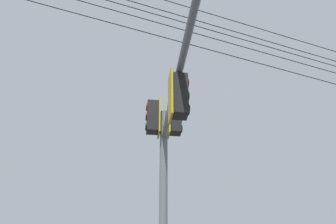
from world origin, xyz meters
TOP-DOWN VIEW (x-y plane):
  - signal_mast_assembly at (-0.29, 0.08)m, footprint 4.65×3.31m
  - overhead_wire_span at (0.80, 0.82)m, footprint 9.44×26.02m

SIDE VIEW (x-z plane):
  - signal_mast_assembly at x=-0.29m, z-range 1.49..8.51m
  - overhead_wire_span at x=0.80m, z-range 8.96..11.33m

